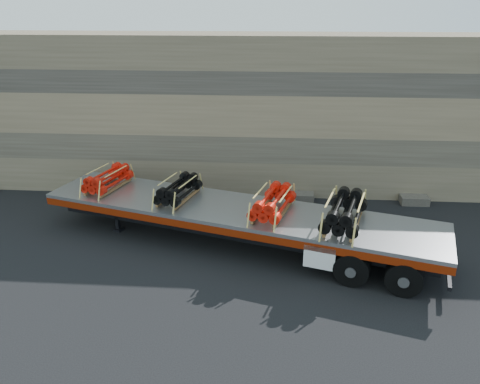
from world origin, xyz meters
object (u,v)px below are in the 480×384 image
(bundle_midfront, at_px, (178,190))
(bundle_midrear, at_px, (273,203))
(trailer, at_px, (236,226))
(bundle_front, at_px, (108,179))
(bundle_rear, at_px, (344,213))

(bundle_midfront, height_order, bundle_midrear, bundle_midrear)
(bundle_midrear, bearing_deg, bundle_midfront, -180.00)
(bundle_midrear, bearing_deg, trailer, 180.00)
(bundle_front, distance_m, bundle_rear, 9.20)
(bundle_front, relative_size, bundle_rear, 0.84)
(bundle_front, height_order, bundle_midrear, bundle_midrear)
(trailer, height_order, bundle_rear, bundle_rear)
(trailer, xyz_separation_m, bundle_midrear, (1.32, -0.39, 1.12))
(bundle_front, distance_m, bundle_midfront, 3.10)
(bundle_midfront, bearing_deg, bundle_rear, 0.00)
(trailer, distance_m, bundle_midrear, 1.77)
(bundle_front, relative_size, bundle_midfront, 1.01)
(trailer, bearing_deg, bundle_midrear, -0.00)
(bundle_midfront, height_order, bundle_rear, bundle_rear)
(trailer, xyz_separation_m, bundle_front, (-5.15, 1.54, 1.09))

